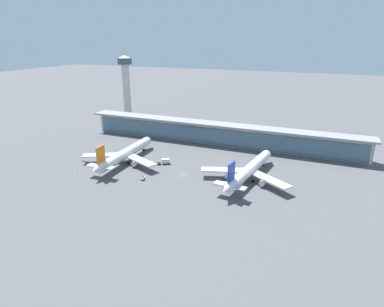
% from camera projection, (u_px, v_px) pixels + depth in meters
% --- Properties ---
extents(ground_plane, '(1200.00, 1200.00, 0.00)m').
position_uv_depth(ground_plane, '(182.00, 175.00, 179.51)').
color(ground_plane, '#515154').
extents(airliner_left_stand, '(49.07, 63.81, 17.00)m').
position_uv_depth(airliner_left_stand, '(125.00, 154.00, 195.02)').
color(airliner_left_stand, white).
rests_on(airliner_left_stand, ground).
extents(airliner_centre_stand, '(48.70, 63.80, 17.00)m').
position_uv_depth(airliner_centre_stand, '(249.00, 170.00, 170.99)').
color(airliner_centre_stand, white).
rests_on(airliner_centre_stand, ground).
extents(service_truck_near_nose_grey, '(6.56, 4.59, 2.70)m').
position_uv_depth(service_truck_near_nose_grey, '(90.00, 163.00, 193.20)').
color(service_truck_near_nose_grey, gray).
rests_on(service_truck_near_nose_grey, ground).
extents(service_truck_under_wing_white, '(2.61, 3.28, 2.05)m').
position_uv_depth(service_truck_under_wing_white, '(143.00, 178.00, 172.79)').
color(service_truck_under_wing_white, silver).
rests_on(service_truck_under_wing_white, ground).
extents(service_truck_mid_apron_olive, '(7.34, 5.99, 3.10)m').
position_uv_depth(service_truck_mid_apron_olive, '(164.00, 161.00, 193.89)').
color(service_truck_mid_apron_olive, olive).
rests_on(service_truck_mid_apron_olive, ground).
extents(terminal_building, '(195.81, 12.80, 15.20)m').
position_uv_depth(terminal_building, '(218.00, 133.00, 228.27)').
color(terminal_building, beige).
rests_on(terminal_building, ground).
extents(control_tower, '(12.00, 12.00, 61.57)m').
position_uv_depth(control_tower, '(126.00, 83.00, 283.08)').
color(control_tower, beige).
rests_on(control_tower, ground).
extents(safety_cone_alpha, '(0.62, 0.62, 0.70)m').
position_uv_depth(safety_cone_alpha, '(77.00, 172.00, 181.91)').
color(safety_cone_alpha, orange).
rests_on(safety_cone_alpha, ground).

